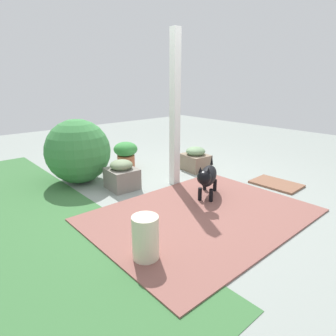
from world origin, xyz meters
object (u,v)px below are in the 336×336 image
Objects in this scene: terracotta_pot_broad at (126,153)px; doormat at (276,184)px; round_shrub at (78,151)px; dog at (208,176)px; porch_pillar at (175,111)px; stone_planter_nearest at (195,159)px; stone_planter_mid at (122,175)px; ceramic_urn at (145,238)px.

terracotta_pot_broad is 2.44m from doormat.
round_shrub is at bearing 98.56° from terracotta_pot_broad.
dog reaches higher than terracotta_pot_broad.
doormat is at bearing -133.75° from porch_pillar.
stone_planter_nearest is 1.18m from terracotta_pot_broad.
stone_planter_mid is 0.64× the size of dog.
ceramic_urn is at bearing 129.94° from porch_pillar.
porch_pillar is at bearing -117.01° from stone_planter_mid.
terracotta_pot_broad reaches higher than doormat.
dog is at bearing -68.98° from ceramic_urn.
ceramic_urn is (-1.20, 1.44, -0.85)m from porch_pillar.
dog is at bearing 175.62° from porch_pillar.
doormat is (-1.02, -1.06, -1.03)m from porch_pillar.
ceramic_urn is (-1.55, 0.76, 0.01)m from stone_planter_mid.
round_shrub is 1.91m from dog.
dog is (-0.67, 0.05, -0.76)m from porch_pillar.
porch_pillar is at bearing -175.17° from terracotta_pot_broad.
ceramic_urn is (-2.19, 0.45, -0.27)m from round_shrub.
porch_pillar reaches higher than dog.
round_shrub reaches higher than dog.
porch_pillar is 4.39× the size of stone_planter_nearest.
doormat is (-2.14, -1.16, -0.24)m from terracotta_pot_broad.
terracotta_pot_broad is 2.69m from ceramic_urn.
ceramic_urn is (-2.32, 1.34, -0.06)m from terracotta_pot_broad.
doormat is at bearing -128.08° from stone_planter_mid.
dog is at bearing -178.62° from terracotta_pot_broad.
porch_pillar is 2.25× the size of round_shrub.
stone_planter_mid is at bearing 143.18° from terracotta_pot_broad.
dog reaches higher than stone_planter_mid.
stone_planter_nearest is 0.73× the size of doormat.
stone_planter_nearest is 1.39m from stone_planter_mid.
dog reaches higher than doormat.
terracotta_pot_broad is 0.69× the size of doormat.
porch_pillar is 1.37m from terracotta_pot_broad.
ceramic_urn is at bearing 149.95° from terracotta_pot_broad.
stone_planter_nearest is at bearing -39.31° from dog.
doormat is at bearing -151.56° from terracotta_pot_broad.
stone_planter_nearest reaches higher than doormat.
stone_planter_nearest is at bearing -113.20° from round_shrub.
round_shrub is (0.98, 0.99, -0.58)m from porch_pillar.
terracotta_pot_broad is 1.79m from dog.
round_shrub reaches higher than doormat.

